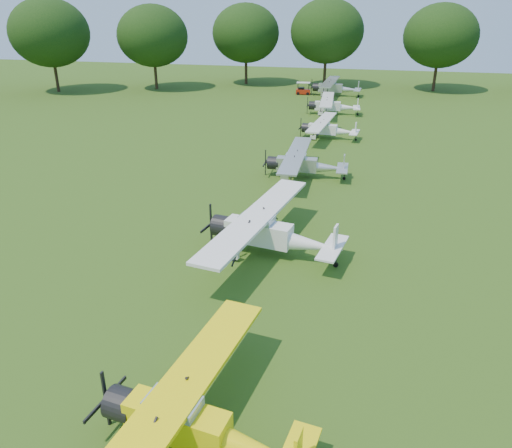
{
  "coord_description": "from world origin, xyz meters",
  "views": [
    {
      "loc": [
        5.64,
        -24.34,
        12.4
      ],
      "look_at": [
        0.11,
        -0.48,
        1.4
      ],
      "focal_mm": 35.0,
      "sensor_mm": 36.0,
      "label": 1
    }
  ],
  "objects_px": {
    "aircraft_6": "(332,105)",
    "aircraft_4": "(303,163)",
    "aircraft_3": "(269,231)",
    "aircraft_7": "(334,87)",
    "golf_cart": "(303,90)",
    "aircraft_5": "(327,128)",
    "aircraft_2": "(192,422)"
  },
  "relations": [
    {
      "from": "aircraft_2",
      "to": "aircraft_4",
      "type": "height_order",
      "value": "aircraft_2"
    },
    {
      "from": "aircraft_3",
      "to": "aircraft_5",
      "type": "distance_m",
      "value": 25.28
    },
    {
      "from": "aircraft_6",
      "to": "aircraft_4",
      "type": "bearing_deg",
      "value": -93.55
    },
    {
      "from": "aircraft_2",
      "to": "aircraft_7",
      "type": "bearing_deg",
      "value": 99.73
    },
    {
      "from": "aircraft_2",
      "to": "aircraft_7",
      "type": "relative_size",
      "value": 0.96
    },
    {
      "from": "aircraft_4",
      "to": "aircraft_7",
      "type": "bearing_deg",
      "value": 89.66
    },
    {
      "from": "aircraft_5",
      "to": "aircraft_6",
      "type": "height_order",
      "value": "aircraft_6"
    },
    {
      "from": "aircraft_2",
      "to": "aircraft_7",
      "type": "xyz_separation_m",
      "value": [
        -1.27,
        62.67,
        0.06
      ]
    },
    {
      "from": "aircraft_2",
      "to": "golf_cart",
      "type": "height_order",
      "value": "aircraft_2"
    },
    {
      "from": "aircraft_5",
      "to": "aircraft_3",
      "type": "bearing_deg",
      "value": -86.04
    },
    {
      "from": "aircraft_3",
      "to": "aircraft_7",
      "type": "xyz_separation_m",
      "value": [
        -0.81,
        49.57,
        -0.08
      ]
    },
    {
      "from": "aircraft_2",
      "to": "aircraft_6",
      "type": "height_order",
      "value": "aircraft_2"
    },
    {
      "from": "aircraft_4",
      "to": "aircraft_2",
      "type": "bearing_deg",
      "value": -90.52
    },
    {
      "from": "aircraft_3",
      "to": "aircraft_5",
      "type": "height_order",
      "value": "aircraft_3"
    },
    {
      "from": "aircraft_2",
      "to": "golf_cart",
      "type": "bearing_deg",
      "value": 103.78
    },
    {
      "from": "aircraft_7",
      "to": "golf_cart",
      "type": "relative_size",
      "value": 5.39
    },
    {
      "from": "aircraft_2",
      "to": "aircraft_5",
      "type": "relative_size",
      "value": 1.16
    },
    {
      "from": "aircraft_5",
      "to": "aircraft_2",
      "type": "bearing_deg",
      "value": -84.91
    },
    {
      "from": "aircraft_3",
      "to": "aircraft_5",
      "type": "xyz_separation_m",
      "value": [
        0.59,
        25.27,
        -0.31
      ]
    },
    {
      "from": "aircraft_2",
      "to": "aircraft_7",
      "type": "distance_m",
      "value": 62.68
    },
    {
      "from": "aircraft_7",
      "to": "aircraft_2",
      "type": "bearing_deg",
      "value": -86.84
    },
    {
      "from": "aircraft_5",
      "to": "aircraft_6",
      "type": "distance_m",
      "value": 11.55
    },
    {
      "from": "aircraft_2",
      "to": "golf_cart",
      "type": "distance_m",
      "value": 63.19
    },
    {
      "from": "aircraft_2",
      "to": "aircraft_6",
      "type": "relative_size",
      "value": 1.07
    },
    {
      "from": "aircraft_2",
      "to": "aircraft_3",
      "type": "height_order",
      "value": "aircraft_3"
    },
    {
      "from": "aircraft_3",
      "to": "aircraft_5",
      "type": "relative_size",
      "value": 1.29
    },
    {
      "from": "aircraft_2",
      "to": "aircraft_5",
      "type": "bearing_deg",
      "value": 98.37
    },
    {
      "from": "aircraft_4",
      "to": "aircraft_6",
      "type": "distance_m",
      "value": 23.76
    },
    {
      "from": "aircraft_6",
      "to": "aircraft_7",
      "type": "relative_size",
      "value": 0.9
    },
    {
      "from": "aircraft_2",
      "to": "aircraft_4",
      "type": "bearing_deg",
      "value": 99.62
    },
    {
      "from": "aircraft_2",
      "to": "aircraft_6",
      "type": "bearing_deg",
      "value": 99.1
    },
    {
      "from": "aircraft_5",
      "to": "aircraft_7",
      "type": "bearing_deg",
      "value": 98.6
    }
  ]
}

